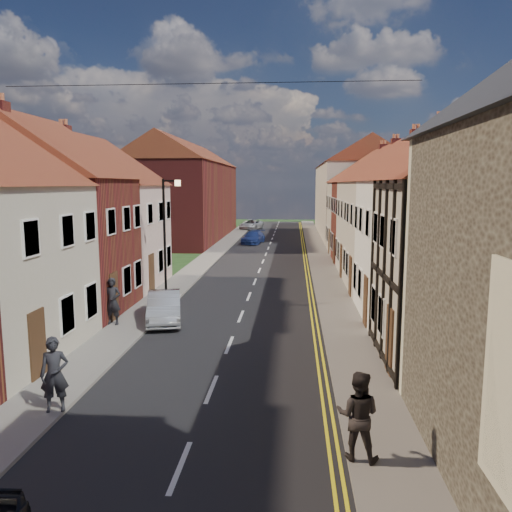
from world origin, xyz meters
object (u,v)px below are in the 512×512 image
object	(u,v)px
car_far	(253,237)
pedestrian_left	(55,374)
pedestrian_left_b	(112,301)
car_mid	(164,307)
lamppost	(166,233)
pedestrian_right	(358,415)
car_distant	(251,224)

from	to	relation	value
car_far	pedestrian_left	size ratio (longest dim) A/B	2.23
car_far	pedestrian_left_b	bearing A→B (deg)	-88.01
car_mid	pedestrian_left_b	xyz separation A→B (m)	(-1.90, -0.97, 0.45)
car_mid	pedestrian_left_b	distance (m)	2.18
pedestrian_left_b	car_far	bearing A→B (deg)	85.08
lamppost	car_mid	world-z (taller)	lamppost
car_mid	car_far	distance (m)	28.63
lamppost	pedestrian_left_b	xyz separation A→B (m)	(-1.29, -4.00, -2.45)
pedestrian_left	pedestrian_right	distance (m)	7.59
lamppost	car_far	bearing A→B (deg)	85.23
pedestrian_right	lamppost	bearing A→B (deg)	-46.63
car_mid	pedestrian_right	distance (m)	12.59
pedestrian_left	pedestrian_left_b	bearing A→B (deg)	83.10
car_mid	car_far	world-z (taller)	car_mid
car_mid	car_distant	bearing A→B (deg)	76.48
pedestrian_left	pedestrian_right	world-z (taller)	pedestrian_left
lamppost	car_mid	bearing A→B (deg)	-78.57
pedestrian_left	car_mid	bearing A→B (deg)	69.78
lamppost	pedestrian_right	bearing A→B (deg)	-60.99
car_mid	car_far	xyz separation A→B (m)	(1.52, 28.59, -0.02)
car_far	pedestrian_right	bearing A→B (deg)	-73.57
car_distant	pedestrian_left_b	world-z (taller)	pedestrian_left_b
lamppost	car_far	distance (m)	25.81
pedestrian_left	pedestrian_right	xyz separation A→B (m)	(7.40, -1.67, -0.01)
car_mid	pedestrian_right	size ratio (longest dim) A/B	2.05
car_far	pedestrian_left_b	world-z (taller)	pedestrian_left_b
pedestrian_left	pedestrian_right	size ratio (longest dim) A/B	1.01
lamppost	car_mid	distance (m)	4.23
pedestrian_right	pedestrian_left_b	size ratio (longest dim) A/B	0.98
lamppost	car_mid	size ratio (longest dim) A/B	1.53
car_far	pedestrian_left_b	xyz separation A→B (m)	(-3.42, -29.56, 0.47)
car_mid	pedestrian_left	distance (m)	8.87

